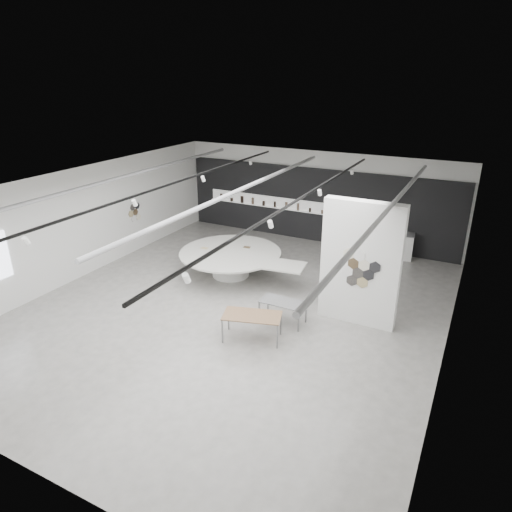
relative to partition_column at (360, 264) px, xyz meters
The scene contains 7 objects.
room 3.74m from the partition_column, 164.48° to the right, with size 12.02×14.02×3.82m.
back_wall_display 6.94m from the partition_column, 121.10° to the left, with size 11.80×0.27×3.10m.
partition_column is the anchor object (origin of this frame).
display_island 5.04m from the partition_column, 166.83° to the left, with size 4.89×4.01×0.91m.
sample_table_wood 3.35m from the partition_column, 135.09° to the right, with size 1.71×1.19×0.73m.
sample_table_stone 2.44m from the partition_column, 150.88° to the right, with size 1.30×0.65×0.67m.
kitchen_counter 5.68m from the partition_column, 92.33° to the left, with size 1.85×0.90×1.41m.
Camera 1 is at (6.23, -10.68, 6.75)m, focal length 32.00 mm.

